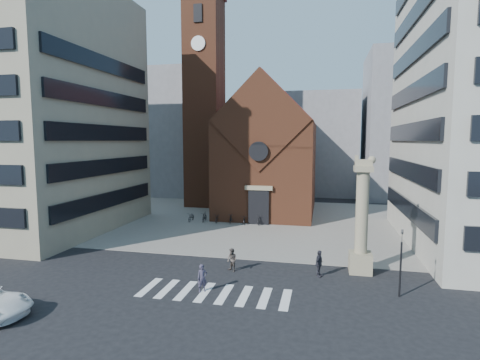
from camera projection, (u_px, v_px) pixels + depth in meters
name	position (u px, v px, depth m)	size (l,w,h in m)	color
ground	(219.00, 276.00, 26.97)	(120.00, 120.00, 0.00)	black
piazza	(262.00, 221.00, 45.41)	(46.00, 30.00, 0.05)	gray
zebra_crossing	(215.00, 293.00, 23.94)	(10.20, 3.20, 0.01)	white
church	(269.00, 153.00, 50.42)	(12.00, 16.65, 18.00)	brown
campanile	(205.00, 99.00, 54.64)	(5.50, 5.50, 31.20)	brown
building_left	(30.00, 110.00, 40.49)	(18.00, 20.00, 26.00)	gray
bg_block_left	(173.00, 133.00, 68.95)	(16.00, 14.00, 22.00)	gray
bg_block_mid	(317.00, 144.00, 68.39)	(14.00, 12.00, 18.00)	gray
bg_block_right	(416.00, 126.00, 61.71)	(16.00, 14.00, 24.00)	gray
lion_column	(362.00, 227.00, 27.35)	(1.63, 1.60, 8.68)	tan
traffic_light	(401.00, 261.00, 23.16)	(0.13, 0.16, 4.30)	black
pedestrian_0	(202.00, 278.00, 24.10)	(0.66, 0.43, 1.80)	#363144
pedestrian_1	(232.00, 260.00, 27.86)	(0.84, 0.65, 1.73)	#4C423D
pedestrian_2	(319.00, 263.00, 26.78)	(1.12, 0.47, 1.91)	#2A2931
scooter_0	(191.00, 217.00, 45.05)	(0.67, 1.94, 1.02)	black
scooter_1	(204.00, 217.00, 44.68)	(0.53, 1.88, 1.13)	black
scooter_2	(218.00, 218.00, 44.33)	(0.67, 1.94, 1.02)	black
scooter_3	(231.00, 218.00, 43.97)	(0.53, 1.88, 1.13)	black
scooter_4	(245.00, 219.00, 43.61)	(0.67, 1.94, 1.02)	black
scooter_5	(259.00, 219.00, 43.25)	(0.53, 1.88, 1.13)	black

